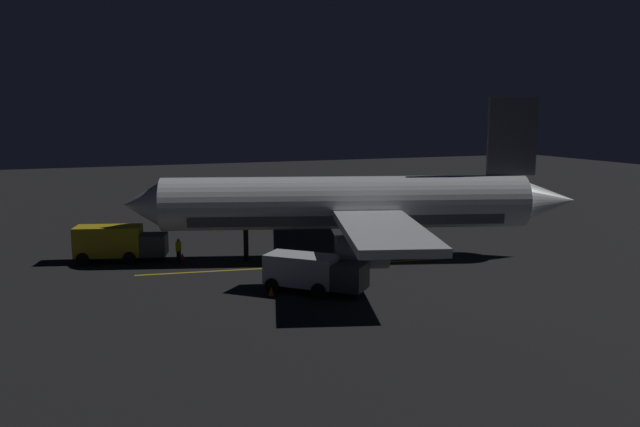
# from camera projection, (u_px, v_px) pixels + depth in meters

# --- Properties ---
(ground_plane) EXTENTS (180.00, 180.00, 0.20)m
(ground_plane) POSITION_uv_depth(u_px,v_px,m) (345.00, 260.00, 47.63)
(ground_plane) COLOR black
(apron_guide_stripe) EXTENTS (3.50, 21.89, 0.01)m
(apron_guide_stripe) POSITION_uv_depth(u_px,v_px,m) (298.00, 267.00, 45.28)
(apron_guide_stripe) COLOR gold
(apron_guide_stripe) RESTS_ON ground_plane
(airliner) EXTENTS (29.76, 32.58, 11.73)m
(airliner) POSITION_uv_depth(u_px,v_px,m) (354.00, 205.00, 47.03)
(airliner) COLOR white
(airliner) RESTS_ON ground_plane
(baggage_truck) EXTENTS (3.76, 6.72, 2.59)m
(baggage_truck) POSITION_uv_depth(u_px,v_px,m) (117.00, 243.00, 46.65)
(baggage_truck) COLOR gold
(baggage_truck) RESTS_ON ground_plane
(catering_truck) EXTENTS (5.68, 5.83, 2.24)m
(catering_truck) POSITION_uv_depth(u_px,v_px,m) (312.00, 273.00, 38.70)
(catering_truck) COLOR silver
(catering_truck) RESTS_ON ground_plane
(ground_crew_worker) EXTENTS (0.40, 0.40, 1.74)m
(ground_crew_worker) POSITION_uv_depth(u_px,v_px,m) (179.00, 250.00, 46.43)
(ground_crew_worker) COLOR black
(ground_crew_worker) RESTS_ON ground_plane
(traffic_cone_near_left) EXTENTS (0.50, 0.50, 0.55)m
(traffic_cone_near_left) POSITION_uv_depth(u_px,v_px,m) (293.00, 268.00, 43.89)
(traffic_cone_near_left) COLOR #EA590F
(traffic_cone_near_left) RESTS_ON ground_plane
(traffic_cone_near_right) EXTENTS (0.50, 0.50, 0.55)m
(traffic_cone_near_right) POSITION_uv_depth(u_px,v_px,m) (182.00, 257.00, 47.25)
(traffic_cone_near_right) COLOR #EA590F
(traffic_cone_near_right) RESTS_ON ground_plane
(traffic_cone_under_wing) EXTENTS (0.50, 0.50, 0.55)m
(traffic_cone_under_wing) POSITION_uv_depth(u_px,v_px,m) (271.00, 292.00, 38.07)
(traffic_cone_under_wing) COLOR #EA590F
(traffic_cone_under_wing) RESTS_ON ground_plane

